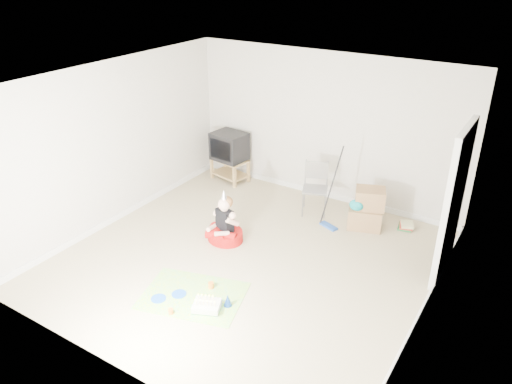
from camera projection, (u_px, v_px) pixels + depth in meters
The scene contains 16 objects.
ground at pixel (247, 259), 7.27m from camera, with size 5.00×5.00×0.00m, color tan.
doorway_recess at pixel (454, 207), 6.55m from camera, with size 0.02×0.90×2.05m, color black.
tv_stand at pixel (230, 167), 9.67m from camera, with size 0.77×0.56×0.43m.
crt_tv at pixel (229, 146), 9.48m from camera, with size 0.61×0.51×0.53m, color black.
folding_chair at pixel (315, 190), 8.36m from camera, with size 0.52×0.51×0.90m.
cardboard_boxes at pixel (366, 209), 7.98m from camera, with size 0.63×0.57×0.67m.
floor_mop at pixel (329, 213), 8.00m from camera, with size 0.34×0.41×1.29m.
book_pile at pixel (406, 225), 8.07m from camera, with size 0.27×0.31×0.09m.
seated_woman at pixel (225, 229), 7.68m from camera, with size 0.73×0.73×0.86m.
party_mat at pixel (193, 296), 6.50m from camera, with size 1.30×0.94×0.01m, color #E12F85.
birthday_cake at pixel (207, 306), 6.24m from camera, with size 0.41×0.38×0.15m.
blue_plate_near at pixel (179, 294), 6.52m from camera, with size 0.19×0.19×0.01m, color blue.
blue_plate_far at pixel (158, 299), 6.43m from camera, with size 0.20×0.20×0.01m, color blue.
orange_cup_near at pixel (211, 285), 6.62m from camera, with size 0.07×0.07×0.09m, color orange.
orange_cup_far at pixel (171, 311), 6.16m from camera, with size 0.06×0.06×0.07m, color orange.
blue_party_hat at pixel (228, 300), 6.28m from camera, with size 0.11×0.11×0.16m, color #16409E.
Camera 1 is at (3.35, -5.10, 4.06)m, focal length 35.00 mm.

